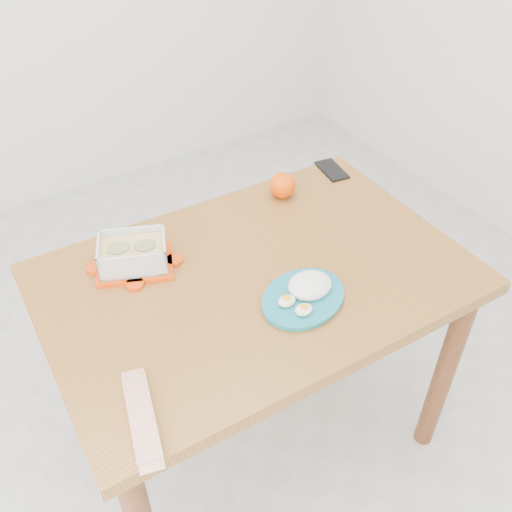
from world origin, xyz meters
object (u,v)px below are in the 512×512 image
dining_table (256,303)px  orange_fruit (282,185)px  rice_plate (305,292)px  smartphone (332,170)px  food_container (133,254)px

dining_table → orange_fruit: size_ratio=13.85×
orange_fruit → rice_plate: (-0.21, -0.40, -0.02)m
dining_table → smartphone: smartphone is taller
food_container → orange_fruit: 0.52m
smartphone → rice_plate: bearing=-125.0°
orange_fruit → smartphone: size_ratio=0.63×
rice_plate → smartphone: rice_plate is taller
orange_fruit → smartphone: bearing=8.8°
dining_table → orange_fruit: bearing=46.4°
dining_table → food_container: food_container is taller
food_container → rice_plate: food_container is taller
food_container → smartphone: 0.74m
dining_table → orange_fruit: (0.26, 0.26, 0.15)m
smartphone → orange_fruit: bearing=-161.7°
rice_plate → smartphone: bearing=29.8°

